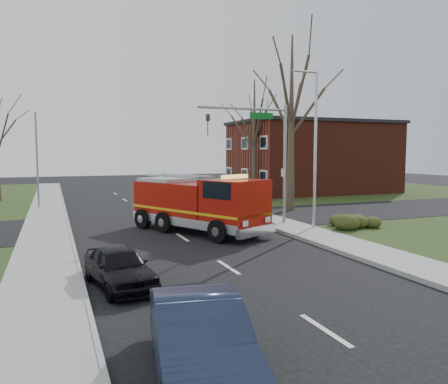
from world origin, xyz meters
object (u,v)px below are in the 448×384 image
object	(u,v)px
traffic_signal_mast	(265,142)
fire_engine	(200,206)
parked_car_gray	(200,341)
parked_car_maroon	(119,267)

from	to	relation	value
traffic_signal_mast	fire_engine	distance (m)	5.21
traffic_signal_mast	parked_car_gray	distance (m)	17.40
fire_engine	parked_car_maroon	size ratio (longest dim) A/B	2.13
traffic_signal_mast	fire_engine	xyz separation A→B (m)	(-3.99, -0.53, -3.31)
traffic_signal_mast	parked_car_maroon	size ratio (longest dim) A/B	1.81
parked_car_maroon	parked_car_gray	size ratio (longest dim) A/B	0.82
traffic_signal_mast	fire_engine	size ratio (longest dim) A/B	0.85
parked_car_gray	fire_engine	bearing A→B (deg)	80.69
fire_engine	parked_car_maroon	world-z (taller)	fire_engine
traffic_signal_mast	parked_car_maroon	xyz separation A→B (m)	(-9.20, -8.36, -4.07)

